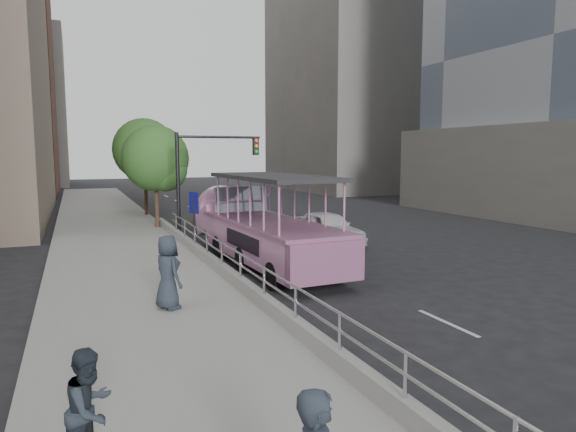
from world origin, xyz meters
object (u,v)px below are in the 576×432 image
object	(u,v)px
traffic_signal	(203,168)
parking_sign	(194,216)
car	(328,228)
street_tree_near	(158,161)
pedestrian_mid	(90,409)
street_tree_far	(146,152)
pedestrian_far	(168,272)
duck_boat	(259,230)

from	to	relation	value
traffic_signal	parking_sign	bearing A→B (deg)	-108.50
car	street_tree_near	distance (m)	9.92
pedestrian_mid	parking_sign	world-z (taller)	parking_sign
street_tree_far	car	bearing A→B (deg)	-62.63
traffic_signal	street_tree_far	bearing A→B (deg)	98.43
parking_sign	street_tree_near	size ratio (longest dim) A/B	0.47
car	street_tree_far	world-z (taller)	street_tree_far
street_tree_far	traffic_signal	bearing A→B (deg)	-81.57
pedestrian_mid	traffic_signal	xyz separation A→B (m)	(5.68, 17.95, 2.42)
parking_sign	street_tree_near	xyz separation A→B (m)	(-0.30, 7.29, 2.14)
car	parking_sign	bearing A→B (deg)	-178.69
pedestrian_mid	street_tree_near	world-z (taller)	street_tree_near
street_tree_near	traffic_signal	bearing A→B (deg)	-65.02
pedestrian_far	parking_sign	distance (m)	8.09
pedestrian_far	parking_sign	world-z (taller)	parking_sign
pedestrian_far	street_tree_near	distance (m)	15.38
car	traffic_signal	world-z (taller)	traffic_signal
pedestrian_far	parking_sign	size ratio (longest dim) A/B	0.70
car	duck_boat	bearing A→B (deg)	-152.34
duck_boat	street_tree_far	xyz separation A→B (m)	(-2.17, 15.38, 3.03)
pedestrian_mid	duck_boat	bearing A→B (deg)	9.56
pedestrian_mid	pedestrian_far	bearing A→B (deg)	20.22
parking_sign	pedestrian_mid	bearing A→B (deg)	-107.28
parking_sign	pedestrian_far	bearing A→B (deg)	-107.04
parking_sign	street_tree_far	xyz separation A→B (m)	(-0.10, 13.29, 2.62)
pedestrian_mid	street_tree_far	bearing A→B (deg)	28.91
street_tree_near	duck_boat	bearing A→B (deg)	-75.85
pedestrian_mid	street_tree_far	xyz separation A→B (m)	(4.28, 27.38, 3.23)
street_tree_near	street_tree_far	size ratio (longest dim) A/B	0.89
traffic_signal	street_tree_near	distance (m)	3.80
pedestrian_far	car	bearing A→B (deg)	-66.11
duck_boat	pedestrian_far	xyz separation A→B (m)	(-4.43, -5.64, -0.04)
parking_sign	street_tree_near	world-z (taller)	street_tree_near
car	street_tree_near	world-z (taller)	street_tree_near
pedestrian_mid	traffic_signal	bearing A→B (deg)	20.25
duck_boat	parking_sign	distance (m)	2.96
car	pedestrian_far	size ratio (longest dim) A/B	2.38
street_tree_near	street_tree_far	bearing A→B (deg)	88.09
traffic_signal	street_tree_near	world-z (taller)	street_tree_near
car	pedestrian_mid	distance (m)	18.30
duck_boat	pedestrian_mid	bearing A→B (deg)	-118.23
pedestrian_mid	car	bearing A→B (deg)	1.59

